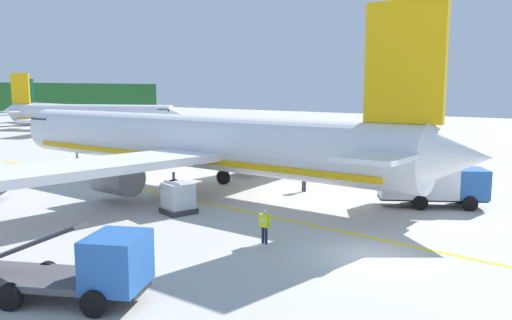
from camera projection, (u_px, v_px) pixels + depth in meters
airliner_foreground at (190, 142)px, 37.35m from camera, size 34.60×41.74×11.90m
airliner_mid_apron at (88, 114)px, 90.73m from camera, size 28.21×33.39×10.27m
airliner_far_taxiway at (55, 111)px, 106.81m from camera, size 28.01×33.82×9.64m
service_truck_catering at (431, 183)px, 31.67m from camera, size 5.55×6.47×2.63m
service_truck_pushback at (83, 269)px, 17.41m from camera, size 5.32×6.84×2.75m
cargo_container_near at (178, 198)px, 29.95m from camera, size 1.99×1.99×1.93m
crew_marshaller at (265, 224)px, 23.99m from camera, size 0.29×0.63×1.63m
crew_loader_left at (304, 177)px, 36.32m from camera, size 0.25×0.63×1.73m
apron_guide_line at (205, 203)px, 32.89m from camera, size 0.30×60.00×0.01m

